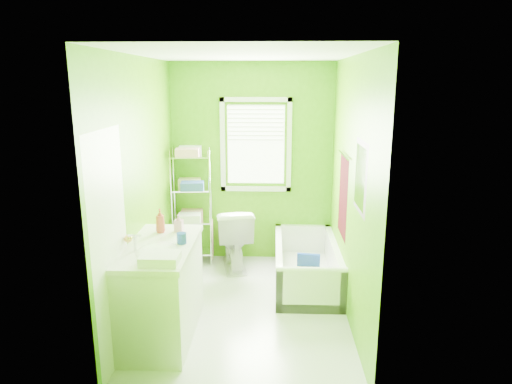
{
  "coord_description": "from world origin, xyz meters",
  "views": [
    {
      "loc": [
        0.28,
        -4.44,
        2.36
      ],
      "look_at": [
        0.1,
        0.25,
        1.21
      ],
      "focal_mm": 32.0,
      "sensor_mm": 36.0,
      "label": 1
    }
  ],
  "objects_px": {
    "bathtub": "(306,270)",
    "vanity": "(162,288)",
    "toilet": "(234,237)",
    "wire_shelf_unit": "(192,193)"
  },
  "relations": [
    {
      "from": "bathtub",
      "to": "toilet",
      "type": "relative_size",
      "value": 1.94
    },
    {
      "from": "bathtub",
      "to": "toilet",
      "type": "distance_m",
      "value": 1.04
    },
    {
      "from": "toilet",
      "to": "bathtub",
      "type": "bearing_deg",
      "value": 143.26
    },
    {
      "from": "vanity",
      "to": "wire_shelf_unit",
      "type": "distance_m",
      "value": 1.87
    },
    {
      "from": "toilet",
      "to": "vanity",
      "type": "height_order",
      "value": "vanity"
    },
    {
      "from": "toilet",
      "to": "wire_shelf_unit",
      "type": "distance_m",
      "value": 0.79
    },
    {
      "from": "toilet",
      "to": "vanity",
      "type": "distance_m",
      "value": 1.73
    },
    {
      "from": "bathtub",
      "to": "vanity",
      "type": "bearing_deg",
      "value": -140.23
    },
    {
      "from": "bathtub",
      "to": "vanity",
      "type": "distance_m",
      "value": 1.9
    },
    {
      "from": "toilet",
      "to": "wire_shelf_unit",
      "type": "bearing_deg",
      "value": -27.83
    }
  ]
}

